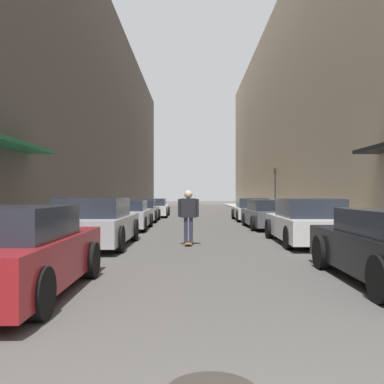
{
  "coord_description": "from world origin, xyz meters",
  "views": [
    {
      "loc": [
        -0.39,
        -1.43,
        1.49
      ],
      "look_at": [
        -0.36,
        12.57,
        1.56
      ],
      "focal_mm": 40.0,
      "sensor_mm": 36.0,
      "label": 1
    }
  ],
  "objects": [
    {
      "name": "building_row_left",
      "position": [
        -7.92,
        30.19,
        7.41
      ],
      "size": [
        4.9,
        60.39,
        14.82
      ],
      "color": "#564C47",
      "rests_on": "ground"
    },
    {
      "name": "parked_car_right_3",
      "position": [
        2.99,
        22.68,
        0.6
      ],
      "size": [
        1.98,
        4.38,
        1.26
      ],
      "color": "silver",
      "rests_on": "ground"
    },
    {
      "name": "parked_car_right_1",
      "position": [
        3.09,
        11.46,
        0.65
      ],
      "size": [
        1.93,
        4.76,
        1.36
      ],
      "color": "silver",
      "rests_on": "ground"
    },
    {
      "name": "parked_car_left_4",
      "position": [
        -2.98,
        26.9,
        0.58
      ],
      "size": [
        2.07,
        4.79,
        1.21
      ],
      "color": "silver",
      "rests_on": "ground"
    },
    {
      "name": "building_row_right",
      "position": [
        7.92,
        30.19,
        7.93
      ],
      "size": [
        4.9,
        60.39,
        15.86
      ],
      "color": "tan",
      "rests_on": "ground"
    },
    {
      "name": "ground",
      "position": [
        0.0,
        24.15,
        0.0
      ],
      "size": [
        132.85,
        132.85,
        0.0
      ],
      "primitive_type": "plane",
      "color": "#4C4947"
    },
    {
      "name": "parked_car_left_1",
      "position": [
        -3.15,
        10.76,
        0.67
      ],
      "size": [
        2.04,
        4.53,
        1.39
      ],
      "color": "#B7B7BC",
      "rests_on": "ground"
    },
    {
      "name": "parked_car_right_2",
      "position": [
        2.98,
        17.2,
        0.6
      ],
      "size": [
        1.96,
        4.6,
        1.25
      ],
      "color": "#515459",
      "rests_on": "ground"
    },
    {
      "name": "skateboarder",
      "position": [
        -0.49,
        11.07,
        0.98
      ],
      "size": [
        0.61,
        0.78,
        1.6
      ],
      "color": "brown",
      "rests_on": "ground"
    },
    {
      "name": "curb_strip_left",
      "position": [
        -5.02,
        30.19,
        0.06
      ],
      "size": [
        1.8,
        60.39,
        0.12
      ],
      "color": "#A3A099",
      "rests_on": "ground"
    },
    {
      "name": "curb_strip_right",
      "position": [
        5.02,
        30.19,
        0.06
      ],
      "size": [
        1.8,
        60.39,
        0.12
      ],
      "color": "#A3A099",
      "rests_on": "ground"
    },
    {
      "name": "parked_car_left_2",
      "position": [
        -3.11,
        16.64,
        0.6
      ],
      "size": [
        1.86,
        4.23,
        1.22
      ],
      "color": "#B7B7BC",
      "rests_on": "ground"
    },
    {
      "name": "parked_car_left_3",
      "position": [
        -3.18,
        21.92,
        0.57
      ],
      "size": [
        1.91,
        4.03,
        1.17
      ],
      "color": "gray",
      "rests_on": "ground"
    },
    {
      "name": "traffic_light",
      "position": [
        5.58,
        29.21,
        2.15
      ],
      "size": [
        0.16,
        0.22,
        3.26
      ],
      "color": "#2D2D2D",
      "rests_on": "curb_strip_right"
    },
    {
      "name": "parked_car_left_0",
      "position": [
        -3.08,
        4.84,
        0.64
      ],
      "size": [
        2.0,
        4.17,
        1.31
      ],
      "color": "maroon",
      "rests_on": "ground"
    }
  ]
}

